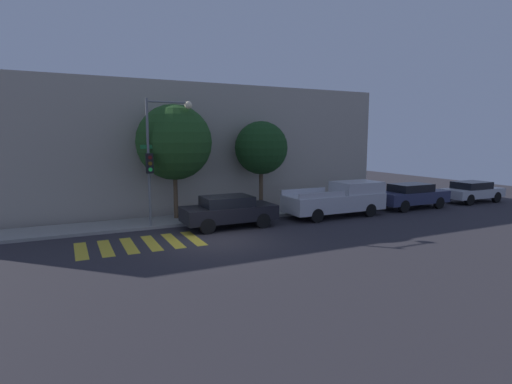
{
  "coord_description": "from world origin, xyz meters",
  "views": [
    {
      "loc": [
        -5.51,
        -15.07,
        4.17
      ],
      "look_at": [
        2.79,
        2.1,
        1.6
      ],
      "focal_mm": 28.0,
      "sensor_mm": 36.0,
      "label": 1
    }
  ],
  "objects_px": {
    "traffic_light_pole": "(158,148)",
    "tree_near_corner": "(174,142)",
    "pickup_truck": "(339,199)",
    "tree_midblock": "(261,148)",
    "sedan_far_end": "(472,191)",
    "sedan_middle": "(412,195)",
    "sedan_near_corner": "(229,211)"
  },
  "relations": [
    {
      "from": "pickup_truck",
      "to": "tree_near_corner",
      "type": "xyz_separation_m",
      "value": [
        -8.22,
        2.61,
        3.04
      ]
    },
    {
      "from": "sedan_near_corner",
      "to": "sedan_far_end",
      "type": "height_order",
      "value": "sedan_near_corner"
    },
    {
      "from": "tree_midblock",
      "to": "sedan_middle",
      "type": "bearing_deg",
      "value": -16.63
    },
    {
      "from": "pickup_truck",
      "to": "tree_midblock",
      "type": "xyz_separation_m",
      "value": [
        -3.38,
        2.61,
        2.71
      ]
    },
    {
      "from": "tree_midblock",
      "to": "pickup_truck",
      "type": "bearing_deg",
      "value": -37.72
    },
    {
      "from": "pickup_truck",
      "to": "tree_near_corner",
      "type": "height_order",
      "value": "tree_near_corner"
    },
    {
      "from": "pickup_truck",
      "to": "tree_midblock",
      "type": "relative_size",
      "value": 1.08
    },
    {
      "from": "tree_near_corner",
      "to": "tree_midblock",
      "type": "xyz_separation_m",
      "value": [
        4.84,
        0.0,
        -0.33
      ]
    },
    {
      "from": "pickup_truck",
      "to": "sedan_middle",
      "type": "relative_size",
      "value": 1.21
    },
    {
      "from": "pickup_truck",
      "to": "sedan_middle",
      "type": "distance_m",
      "value": 5.37
    },
    {
      "from": "traffic_light_pole",
      "to": "pickup_truck",
      "type": "height_order",
      "value": "traffic_light_pole"
    },
    {
      "from": "sedan_near_corner",
      "to": "sedan_far_end",
      "type": "relative_size",
      "value": 1.04
    },
    {
      "from": "sedan_near_corner",
      "to": "sedan_middle",
      "type": "xyz_separation_m",
      "value": [
        11.76,
        0.0,
        0.0
      ]
    },
    {
      "from": "traffic_light_pole",
      "to": "tree_midblock",
      "type": "xyz_separation_m",
      "value": [
        5.93,
        1.34,
        -0.09
      ]
    },
    {
      "from": "traffic_light_pole",
      "to": "tree_near_corner",
      "type": "height_order",
      "value": "traffic_light_pole"
    },
    {
      "from": "traffic_light_pole",
      "to": "tree_midblock",
      "type": "relative_size",
      "value": 1.17
    },
    {
      "from": "tree_midblock",
      "to": "traffic_light_pole",
      "type": "bearing_deg",
      "value": -167.26
    },
    {
      "from": "sedan_near_corner",
      "to": "traffic_light_pole",
      "type": "bearing_deg",
      "value": 156.45
    },
    {
      "from": "sedan_middle",
      "to": "tree_midblock",
      "type": "relative_size",
      "value": 0.89
    },
    {
      "from": "tree_near_corner",
      "to": "traffic_light_pole",
      "type": "bearing_deg",
      "value": -128.98
    },
    {
      "from": "sedan_far_end",
      "to": "tree_midblock",
      "type": "distance_m",
      "value": 14.71
    },
    {
      "from": "sedan_middle",
      "to": "tree_midblock",
      "type": "distance_m",
      "value": 9.56
    },
    {
      "from": "sedan_near_corner",
      "to": "pickup_truck",
      "type": "relative_size",
      "value": 0.8
    },
    {
      "from": "sedan_far_end",
      "to": "tree_midblock",
      "type": "bearing_deg",
      "value": 169.56
    },
    {
      "from": "traffic_light_pole",
      "to": "pickup_truck",
      "type": "relative_size",
      "value": 1.08
    },
    {
      "from": "sedan_near_corner",
      "to": "tree_midblock",
      "type": "relative_size",
      "value": 0.86
    },
    {
      "from": "sedan_middle",
      "to": "tree_near_corner",
      "type": "relative_size",
      "value": 0.78
    },
    {
      "from": "tree_near_corner",
      "to": "tree_midblock",
      "type": "bearing_deg",
      "value": 0.0
    },
    {
      "from": "sedan_near_corner",
      "to": "pickup_truck",
      "type": "bearing_deg",
      "value": 0.0
    },
    {
      "from": "traffic_light_pole",
      "to": "tree_midblock",
      "type": "distance_m",
      "value": 6.08
    },
    {
      "from": "tree_midblock",
      "to": "sedan_far_end",
      "type": "bearing_deg",
      "value": -10.44
    },
    {
      "from": "pickup_truck",
      "to": "sedan_middle",
      "type": "bearing_deg",
      "value": 0.0
    }
  ]
}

